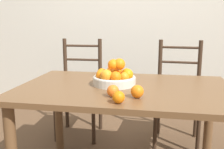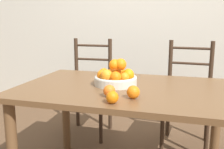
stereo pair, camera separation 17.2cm
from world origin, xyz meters
name	(u,v)px [view 2 (the right image)]	position (x,y,z in m)	size (l,w,h in m)	color
wall_back	(155,10)	(0.00, 1.53, 1.30)	(8.00, 0.06, 2.60)	beige
dining_table	(125,101)	(0.00, 0.00, 0.63)	(1.44, 0.92, 0.74)	brown
fruit_bowl	(116,76)	(-0.08, 0.04, 0.80)	(0.30, 0.30, 0.19)	beige
orange_loose_0	(133,92)	(0.11, -0.25, 0.77)	(0.08, 0.08, 0.08)	orange
orange_loose_1	(112,97)	(0.02, -0.37, 0.77)	(0.07, 0.07, 0.07)	orange
orange_loose_2	(109,91)	(-0.03, -0.25, 0.77)	(0.07, 0.07, 0.07)	orange
chair_left	(89,89)	(-0.57, 0.80, 0.48)	(0.43, 0.41, 0.99)	#382619
chair_right	(187,97)	(0.42, 0.80, 0.48)	(0.45, 0.43, 0.99)	#382619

